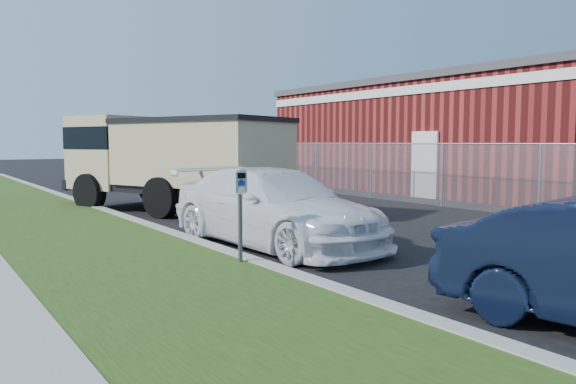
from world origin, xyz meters
TOP-DOWN VIEW (x-y plane):
  - ground at (0.00, 0.00)m, footprint 120.00×120.00m
  - streetside at (-5.57, 2.00)m, footprint 6.12×50.00m
  - chainlink_fence at (6.00, 7.00)m, footprint 0.06×30.06m
  - brick_building at (12.00, 8.00)m, footprint 9.20×14.20m
  - parking_meter at (-2.81, 0.13)m, footprint 0.20×0.15m
  - white_wagon at (-1.32, 1.56)m, footprint 2.34×4.89m
  - dump_truck at (-0.89, 7.34)m, footprint 4.71×6.92m

SIDE VIEW (x-z plane):
  - ground at x=0.00m, z-range 0.00..0.00m
  - streetside at x=-5.57m, z-range -0.01..0.14m
  - white_wagon at x=-1.32m, z-range 0.00..1.38m
  - parking_meter at x=-2.81m, z-range 0.43..1.78m
  - chainlink_fence at x=6.00m, z-range -13.74..16.26m
  - dump_truck at x=-0.89m, z-range 0.16..2.72m
  - brick_building at x=12.00m, z-range 0.04..4.21m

